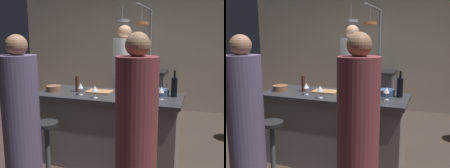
{
  "view_description": "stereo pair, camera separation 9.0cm",
  "coord_description": "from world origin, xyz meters",
  "views": [
    {
      "loc": [
        1.06,
        -2.89,
        1.59
      ],
      "look_at": [
        0.0,
        0.15,
        1.0
      ],
      "focal_mm": 40.9,
      "sensor_mm": 36.0,
      "label": 1
    },
    {
      "loc": [
        1.14,
        -2.86,
        1.59
      ],
      "look_at": [
        0.0,
        0.15,
        1.0
      ],
      "focal_mm": 40.9,
      "sensor_mm": 36.0,
      "label": 2
    }
  ],
  "objects": [
    {
      "name": "guest_left",
      "position": [
        -0.5,
        -1.01,
        0.75
      ],
      "size": [
        0.34,
        0.34,
        1.62
      ],
      "color": "#594C6B",
      "rests_on": "ground_plane"
    },
    {
      "name": "pepper_mill",
      "position": [
        -0.42,
        -0.0,
        1.01
      ],
      "size": [
        0.05,
        0.05,
        0.21
      ],
      "primitive_type": "cylinder",
      "color": "#382319",
      "rests_on": "kitchen_island"
    },
    {
      "name": "stove_range",
      "position": [
        0.0,
        2.45,
        0.45
      ],
      "size": [
        0.8,
        0.64,
        0.89
      ],
      "color": "#47474C",
      "rests_on": "ground_plane"
    },
    {
      "name": "wine_glass_by_chef",
      "position": [
        -0.07,
        -0.25,
        1.01
      ],
      "size": [
        0.07,
        0.07,
        0.15
      ],
      "color": "silver",
      "rests_on": "kitchen_island"
    },
    {
      "name": "guest_right",
      "position": [
        0.6,
        -0.96,
        0.76
      ],
      "size": [
        0.35,
        0.35,
        1.63
      ],
      "color": "brown",
      "rests_on": "ground_plane"
    },
    {
      "name": "ground_plane",
      "position": [
        0.0,
        0.0,
        0.0
      ],
      "size": [
        9.0,
        9.0,
        0.0
      ],
      "primitive_type": "plane",
      "color": "#382D26"
    },
    {
      "name": "wine_bottle_amber",
      "position": [
        0.18,
        0.16,
        1.02
      ],
      "size": [
        0.07,
        0.07,
        0.31
      ],
      "color": "brown",
      "rests_on": "kitchen_island"
    },
    {
      "name": "bar_stool_left",
      "position": [
        -0.49,
        -0.62,
        0.38
      ],
      "size": [
        0.28,
        0.28,
        0.68
      ],
      "color": "#4C4C51",
      "rests_on": "ground_plane"
    },
    {
      "name": "wine_bottle_red",
      "position": [
        0.55,
        -0.23,
        1.03
      ],
      "size": [
        0.07,
        0.07,
        0.32
      ],
      "color": "#143319",
      "rests_on": "kitchen_island"
    },
    {
      "name": "mixing_bowl_blue",
      "position": [
        0.62,
        0.14,
        0.94
      ],
      "size": [
        0.2,
        0.2,
        0.08
      ],
      "primitive_type": "cylinder",
      "color": "#334C6B",
      "rests_on": "kitchen_island"
    },
    {
      "name": "back_wall",
      "position": [
        0.0,
        2.85,
        1.3
      ],
      "size": [
        6.4,
        0.16,
        2.6
      ],
      "primitive_type": "cube",
      "color": "#BCAD99",
      "rests_on": "ground_plane"
    },
    {
      "name": "bar_stool_right",
      "position": [
        0.52,
        -0.62,
        0.38
      ],
      "size": [
        0.28,
        0.28,
        0.68
      ],
      "color": "#4C4C51",
      "rests_on": "ground_plane"
    },
    {
      "name": "cutting_board",
      "position": [
        -0.14,
        0.06,
        0.91
      ],
      "size": [
        0.32,
        0.22,
        0.02
      ],
      "primitive_type": "cube",
      "color": "#997047",
      "rests_on": "kitchen_island"
    },
    {
      "name": "kitchen_island",
      "position": [
        0.0,
        0.0,
        0.45
      ],
      "size": [
        1.8,
        0.72,
        0.9
      ],
      "color": "slate",
      "rests_on": "ground_plane"
    },
    {
      "name": "wine_bottle_white",
      "position": [
        0.29,
        -0.05,
        1.02
      ],
      "size": [
        0.07,
        0.07,
        0.31
      ],
      "color": "gray",
      "rests_on": "kitchen_island"
    },
    {
      "name": "wine_glass_near_left_guest",
      "position": [
        0.66,
        -0.07,
        1.01
      ],
      "size": [
        0.07,
        0.07,
        0.15
      ],
      "color": "silver",
      "rests_on": "kitchen_island"
    },
    {
      "name": "mixing_bowl_wooden",
      "position": [
        -0.73,
        -0.07,
        0.94
      ],
      "size": [
        0.2,
        0.2,
        0.07
      ],
      "primitive_type": "cylinder",
      "color": "brown",
      "rests_on": "kitchen_island"
    },
    {
      "name": "wine_glass_near_right_guest",
      "position": [
        -0.3,
        -0.15,
        1.01
      ],
      "size": [
        0.07,
        0.07,
        0.15
      ],
      "color": "silver",
      "rests_on": "kitchen_island"
    },
    {
      "name": "chef",
      "position": [
        -0.08,
        0.99,
        0.82
      ],
      "size": [
        0.38,
        0.38,
        1.78
      ],
      "color": "white",
      "rests_on": "ground_plane"
    },
    {
      "name": "wine_bottle_dark",
      "position": [
        0.78,
        0.12,
        1.02
      ],
      "size": [
        0.07,
        0.07,
        0.31
      ],
      "color": "black",
      "rests_on": "kitchen_island"
    },
    {
      "name": "overhead_pot_rack",
      "position": [
        -0.07,
        2.11,
        1.6
      ],
      "size": [
        0.58,
        1.29,
        2.17
      ],
      "color": "gray",
      "rests_on": "ground_plane"
    }
  ]
}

